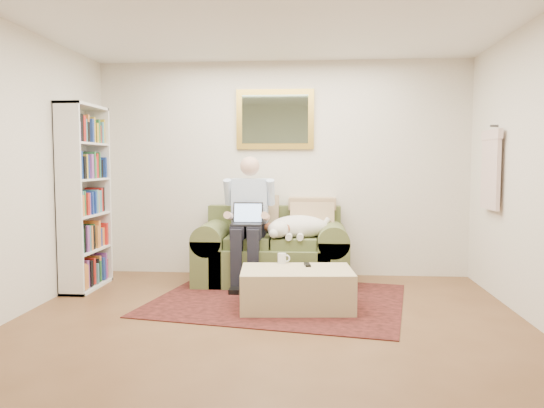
# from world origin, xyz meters

# --- Properties ---
(room_shell) EXTENTS (4.51, 5.00, 2.61)m
(room_shell) POSITION_xyz_m (0.00, 0.35, 1.30)
(room_shell) COLOR brown
(room_shell) RESTS_ON ground
(rug) EXTENTS (2.73, 2.34, 0.01)m
(rug) POSITION_xyz_m (0.04, 1.24, 0.01)
(rug) COLOR black
(rug) RESTS_ON room_shell
(sofa) EXTENTS (1.72, 0.87, 1.03)m
(sofa) POSITION_xyz_m (-0.08, 2.03, 0.30)
(sofa) COLOR #596535
(sofa) RESTS_ON room_shell
(seated_man) EXTENTS (0.57, 0.81, 1.45)m
(seated_man) POSITION_xyz_m (-0.34, 1.87, 0.72)
(seated_man) COLOR #8CAAD8
(seated_man) RESTS_ON sofa
(laptop) EXTENTS (0.33, 0.26, 0.24)m
(laptop) POSITION_xyz_m (-0.34, 1.81, 0.76)
(laptop) COLOR black
(laptop) RESTS_ON seated_man
(sleeping_dog) EXTENTS (0.71, 0.45, 0.26)m
(sleeping_dog) POSITION_xyz_m (0.23, 1.94, 0.66)
(sleeping_dog) COLOR white
(sleeping_dog) RESTS_ON sofa
(ottoman) EXTENTS (1.09, 0.74, 0.38)m
(ottoman) POSITION_xyz_m (0.23, 0.95, 0.19)
(ottoman) COLOR #CAB587
(ottoman) RESTS_ON room_shell
(coffee_mug) EXTENTS (0.08, 0.08, 0.10)m
(coffee_mug) POSITION_xyz_m (0.08, 1.23, 0.43)
(coffee_mug) COLOR white
(coffee_mug) RESTS_ON ottoman
(tv_remote) EXTENTS (0.07, 0.16, 0.02)m
(tv_remote) POSITION_xyz_m (0.33, 1.12, 0.39)
(tv_remote) COLOR black
(tv_remote) RESTS_ON ottoman
(bookshelf) EXTENTS (0.28, 0.80, 2.00)m
(bookshelf) POSITION_xyz_m (-2.10, 1.60, 1.00)
(bookshelf) COLOR white
(bookshelf) RESTS_ON room_shell
(wall_mirror) EXTENTS (0.94, 0.04, 0.72)m
(wall_mirror) POSITION_xyz_m (-0.08, 2.47, 1.90)
(wall_mirror) COLOR gold
(wall_mirror) RESTS_ON room_shell
(hanging_shirt) EXTENTS (0.06, 0.52, 0.90)m
(hanging_shirt) POSITION_xyz_m (2.19, 1.60, 1.35)
(hanging_shirt) COLOR beige
(hanging_shirt) RESTS_ON room_shell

